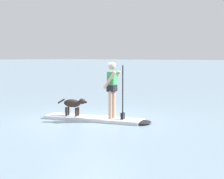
% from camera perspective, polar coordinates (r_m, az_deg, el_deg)
% --- Properties ---
extents(ground_plane, '(400.00, 400.00, 0.00)m').
position_cam_1_polar(ground_plane, '(11.36, -3.03, -4.90)').
color(ground_plane, gray).
extents(paddleboard, '(3.55, 1.56, 0.10)m').
position_cam_1_polar(paddleboard, '(11.26, -1.98, -4.73)').
color(paddleboard, silver).
rests_on(paddleboard, ground_plane).
extents(person_paddler, '(0.66, 0.56, 1.73)m').
position_cam_1_polar(person_paddler, '(10.95, 0.08, 0.55)').
color(person_paddler, tan).
rests_on(person_paddler, paddleboard).
extents(dog, '(1.04, 0.38, 0.57)m').
position_cam_1_polar(dog, '(11.59, -6.12, -2.28)').
color(dog, '#2D231E').
rests_on(dog, paddleboard).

